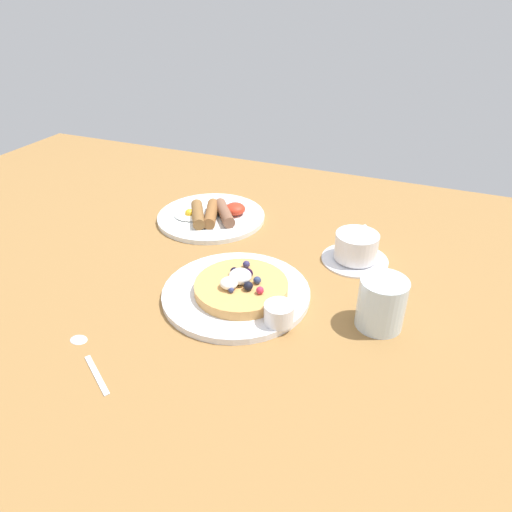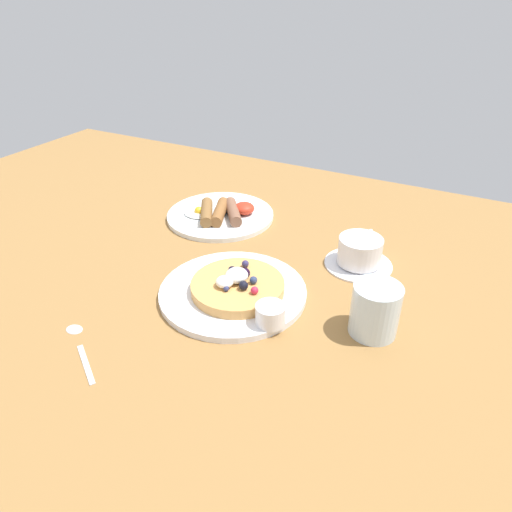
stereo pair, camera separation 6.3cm
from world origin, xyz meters
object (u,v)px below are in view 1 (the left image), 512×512
Objects in this scene: pancake_plate at (236,293)px; water_glass at (381,303)px; syrup_ramekin at (279,313)px; coffee_saucer at (355,259)px; teaspoon at (85,351)px; coffee_cup at (357,245)px; breakfast_plate at (211,217)px.

water_glass is (24.23, 1.65, 3.63)cm from pancake_plate.
syrup_ramekin is 0.36× the size of coffee_saucer.
syrup_ramekin is at bearing 33.46° from teaspoon.
teaspoon is 45.66cm from water_glass.
pancake_plate is at bearing 151.94° from syrup_ramekin.
coffee_cup is at bearing 112.93° from water_glass.
coffee_cup is 51.99cm from teaspoon.
syrup_ramekin is 25.82cm from coffee_saucer.
water_glass reaches higher than syrup_ramekin.
syrup_ramekin is 0.56× the size of water_glass.
water_glass is (39.14, 23.17, 3.97)cm from teaspoon.
breakfast_plate is 2.19× the size of coffee_cup.
coffee_saucer is 3.02cm from coffee_cup.
syrup_ramekin is 0.37× the size of teaspoon.
teaspoon is (-31.50, -41.09, -0.11)cm from coffee_saucer.
breakfast_plate is at bearing 171.10° from coffee_saucer.
water_glass is (7.64, -18.06, 0.84)cm from coffee_cup.
breakfast_plate is (-17.77, 24.95, -0.05)cm from pancake_plate.
pancake_plate is 3.05× the size of water_glass.
syrup_ramekin is 40.91cm from breakfast_plate.
coffee_saucer is 1.16× the size of coffee_cup.
coffee_saucer is at bearing -8.90° from breakfast_plate.
syrup_ramekin is 16.06cm from water_glass.
teaspoon is at bearing -149.37° from water_glass.
coffee_cup is at bearing 86.87° from coffee_saucer.
coffee_cup reaches higher than pancake_plate.
coffee_saucer reaches higher than teaspoon.
breakfast_plate is 34.77cm from coffee_saucer.
pancake_plate is at bearing -130.08° from coffee_cup.
pancake_plate reaches higher than coffee_saucer.
pancake_plate is 30.63cm from breakfast_plate.
coffee_saucer is at bearing 52.53° from teaspoon.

